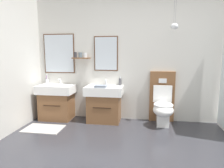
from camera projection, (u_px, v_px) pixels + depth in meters
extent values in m
cube|color=beige|center=(148.00, 57.00, 3.92)|extent=(4.78, 0.12, 2.53)
cube|color=#4C301E|center=(59.00, 54.00, 4.12)|extent=(0.66, 0.02, 0.81)
cube|color=silver|center=(59.00, 54.00, 4.11)|extent=(0.62, 0.01, 0.77)
cube|color=#4C301E|center=(106.00, 54.00, 3.97)|extent=(0.48, 0.02, 0.69)
cube|color=silver|center=(106.00, 54.00, 3.96)|extent=(0.44, 0.01, 0.65)
cube|color=brown|center=(81.00, 58.00, 3.99)|extent=(0.36, 0.14, 0.02)
cylinder|color=#333338|center=(75.00, 55.00, 3.99)|extent=(0.06, 0.06, 0.11)
cylinder|color=slate|center=(80.00, 55.00, 3.98)|extent=(0.08, 0.08, 0.10)
cylinder|color=silver|center=(85.00, 55.00, 3.97)|extent=(0.08, 0.08, 0.10)
cylinder|color=gray|center=(175.00, 3.00, 3.39)|extent=(0.01, 0.01, 0.67)
sphere|color=silver|center=(174.00, 26.00, 3.44)|extent=(0.09, 0.09, 0.09)
cylinder|color=gray|center=(176.00, 3.00, 3.37)|extent=(0.01, 0.01, 0.67)
sphere|color=silver|center=(175.00, 26.00, 3.43)|extent=(0.10, 0.10, 0.10)
cube|color=#9E9993|center=(44.00, 129.00, 3.54)|extent=(0.68, 0.44, 0.01)
cube|color=brown|center=(57.00, 106.00, 4.08)|extent=(0.62, 0.47, 0.54)
cube|color=#342214|center=(52.00, 106.00, 3.84)|extent=(0.34, 0.01, 0.02)
cube|color=white|center=(56.00, 89.00, 4.03)|extent=(0.73, 0.50, 0.17)
cube|color=silver|center=(56.00, 86.00, 3.99)|extent=(0.45, 0.27, 0.03)
cylinder|color=silver|center=(60.00, 81.00, 4.20)|extent=(0.03, 0.03, 0.11)
cylinder|color=silver|center=(59.00, 79.00, 4.14)|extent=(0.02, 0.11, 0.02)
cube|color=brown|center=(104.00, 108.00, 3.93)|extent=(0.62, 0.47, 0.54)
cube|color=#342214|center=(102.00, 108.00, 3.69)|extent=(0.34, 0.01, 0.02)
cube|color=white|center=(104.00, 90.00, 3.88)|extent=(0.73, 0.50, 0.17)
cube|color=silver|center=(104.00, 87.00, 3.84)|extent=(0.45, 0.27, 0.03)
cylinder|color=silver|center=(106.00, 82.00, 4.05)|extent=(0.03, 0.03, 0.11)
cylinder|color=silver|center=(106.00, 80.00, 3.99)|extent=(0.02, 0.11, 0.02)
cube|color=brown|center=(162.00, 96.00, 3.92)|extent=(0.48, 0.10, 1.00)
cube|color=silver|center=(163.00, 81.00, 3.82)|extent=(0.15, 0.01, 0.09)
cube|color=white|center=(162.00, 116.00, 3.71)|extent=(0.22, 0.30, 0.34)
ellipsoid|color=white|center=(163.00, 110.00, 3.61)|extent=(0.37, 0.46, 0.24)
torus|color=white|center=(163.00, 105.00, 3.59)|extent=(0.35, 0.35, 0.04)
cube|color=white|center=(163.00, 94.00, 3.78)|extent=(0.35, 0.03, 0.33)
cylinder|color=silver|center=(47.00, 81.00, 4.22)|extent=(0.07, 0.07, 0.09)
cylinder|color=white|center=(47.00, 79.00, 4.21)|extent=(0.02, 0.01, 0.17)
cube|color=white|center=(47.00, 75.00, 4.19)|extent=(0.01, 0.02, 0.03)
cylinder|color=purple|center=(46.00, 79.00, 4.21)|extent=(0.04, 0.02, 0.17)
cube|color=white|center=(47.00, 75.00, 4.20)|extent=(0.02, 0.02, 0.03)
cylinder|color=#4C4C51|center=(120.00, 82.00, 3.99)|extent=(0.06, 0.06, 0.14)
cylinder|color=silver|center=(120.00, 77.00, 3.97)|extent=(0.02, 0.02, 0.04)
cube|color=gray|center=(101.00, 86.00, 3.72)|extent=(0.22, 0.16, 0.04)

